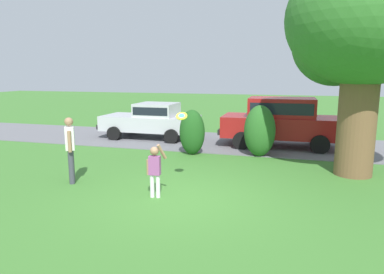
{
  "coord_description": "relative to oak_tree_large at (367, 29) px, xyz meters",
  "views": [
    {
      "loc": [
        2.34,
        -7.48,
        2.87
      ],
      "look_at": [
        -0.32,
        1.86,
        1.1
      ],
      "focal_mm": 33.11,
      "sensor_mm": 36.0,
      "label": 1
    }
  ],
  "objects": [
    {
      "name": "oak_tree_large",
      "position": [
        0.0,
        0.0,
        0.0
      ],
      "size": [
        4.53,
        4.38,
        6.06
      ],
      "color": "brown",
      "rests_on": "ground"
    },
    {
      "name": "parked_sedan",
      "position": [
        -7.75,
        3.58,
        -3.17
      ],
      "size": [
        4.4,
        2.1,
        1.56
      ],
      "color": "silver",
      "rests_on": "ground"
    },
    {
      "name": "parked_suv",
      "position": [
        -2.24,
        3.26,
        -2.94
      ],
      "size": [
        4.73,
        2.15,
        1.92
      ],
      "color": "maroon",
      "rests_on": "ground"
    },
    {
      "name": "driveway_strip",
      "position": [
        -4.17,
        3.46,
        -4.01
      ],
      "size": [
        28.0,
        4.4,
        0.02
      ],
      "primitive_type": "cube",
      "color": "slate",
      "rests_on": "ground"
    },
    {
      "name": "shrub_centre_left",
      "position": [
        -2.89,
        1.39,
        -3.13
      ],
      "size": [
        1.08,
        0.96,
        1.78
      ],
      "color": "#286023",
      "rests_on": "ground"
    },
    {
      "name": "ground_plane",
      "position": [
        -4.17,
        -3.34,
        -4.02
      ],
      "size": [
        80.0,
        80.0,
        0.0
      ],
      "primitive_type": "plane",
      "color": "#3D752D"
    },
    {
      "name": "frisbee",
      "position": [
        -4.45,
        -2.56,
        -2.2
      ],
      "size": [
        0.29,
        0.25,
        0.19
      ],
      "color": "yellow"
    },
    {
      "name": "adult_onlooker",
      "position": [
        -7.35,
        -3.03,
        -3.04
      ],
      "size": [
        0.38,
        0.46,
        1.74
      ],
      "color": "#3F3F4C",
      "rests_on": "ground"
    },
    {
      "name": "child_thrower",
      "position": [
        -4.82,
        -3.47,
        -3.3
      ],
      "size": [
        0.44,
        0.29,
        1.29
      ],
      "color": "white",
      "rests_on": "ground"
    },
    {
      "name": "shrub_near_tree",
      "position": [
        -5.21,
        1.03,
        -3.22
      ],
      "size": [
        0.91,
        0.75,
        1.59
      ],
      "color": "#1E511C",
      "rests_on": "ground"
    }
  ]
}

